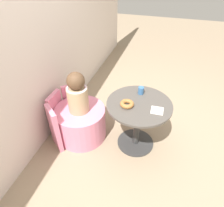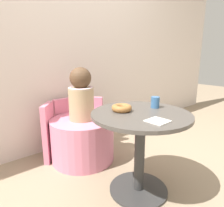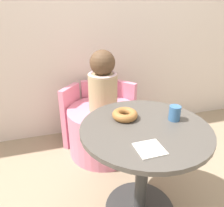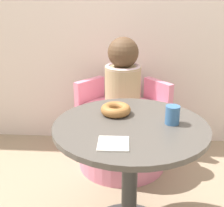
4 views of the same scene
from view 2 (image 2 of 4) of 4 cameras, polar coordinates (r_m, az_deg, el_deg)
The scene contains 9 objects.
ground_plane at distance 1.72m, azimuth 8.33°, elevation -22.79°, with size 12.00×12.00×0.00m, color gray.
back_wall at distance 2.29m, azimuth -13.36°, elevation 17.88°, with size 6.00×0.06×2.40m.
round_table at distance 1.47m, azimuth 8.09°, elevation -9.20°, with size 0.71×0.71×0.62m.
tub_chair at distance 2.02m, azimuth -8.36°, elevation -10.07°, with size 0.61×0.61×0.42m.
booth_backrest at distance 2.20m, azimuth -11.96°, elevation -6.12°, with size 0.71×0.26×0.57m.
child_figure at distance 1.89m, azimuth -8.83°, elevation 2.33°, with size 0.24×0.24×0.50m.
donut at distance 1.44m, azimuth 2.79°, elevation -1.28°, with size 0.15×0.15×0.05m.
cup at distance 1.56m, azimuth 12.25°, elevation 0.34°, with size 0.06×0.06×0.08m.
paper_napkin at distance 1.25m, azimuth 12.94°, elevation -4.89°, with size 0.13×0.13×0.01m.
Camera 2 is at (-1.06, -0.89, 1.02)m, focal length 32.00 mm.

